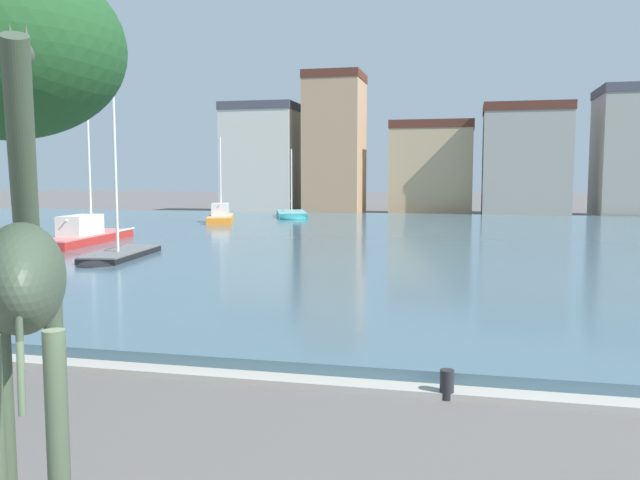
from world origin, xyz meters
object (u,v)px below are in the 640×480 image
at_px(giraffe_statue, 23,286).
at_px(mooring_bollard, 447,384).
at_px(sailboat_red, 91,237).
at_px(sailboat_black, 117,258).
at_px(sailboat_orange, 221,218).
at_px(sailboat_teal, 292,216).

bearing_deg(giraffe_statue, mooring_bollard, 58.07).
bearing_deg(sailboat_red, sailboat_black, -50.26).
bearing_deg(sailboat_orange, sailboat_black, -79.49).
bearing_deg(sailboat_teal, sailboat_orange, -119.66).
bearing_deg(sailboat_teal, mooring_bollard, -71.11).
distance_m(giraffe_statue, sailboat_teal, 48.56).
bearing_deg(sailboat_red, sailboat_teal, 78.11).
relative_size(giraffe_statue, mooring_bollard, 10.78).
bearing_deg(giraffe_statue, sailboat_red, 121.45).
relative_size(sailboat_red, sailboat_black, 1.09).
bearing_deg(giraffe_statue, sailboat_orange, 109.38).
bearing_deg(mooring_bollard, giraffe_statue, -121.93).
bearing_deg(sailboat_black, giraffe_statue, -61.54).
xyz_separation_m(giraffe_statue, sailboat_teal, (-10.62, 47.32, -2.35)).
relative_size(sailboat_black, sailboat_teal, 1.07).
bearing_deg(sailboat_orange, sailboat_teal, 60.34).
height_order(giraffe_statue, sailboat_teal, sailboat_teal).
distance_m(sailboat_teal, mooring_bollard, 43.91).
relative_size(giraffe_statue, sailboat_teal, 0.69).
relative_size(giraffe_statue, sailboat_red, 0.59).
bearing_deg(mooring_bollard, sailboat_black, 136.41).
xyz_separation_m(sailboat_orange, sailboat_teal, (3.73, 6.55, -0.19)).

